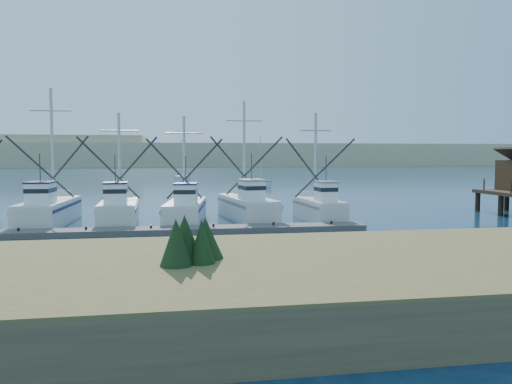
# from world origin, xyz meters

# --- Properties ---
(ground) EXTENTS (500.00, 500.00, 0.00)m
(ground) POSITION_xyz_m (0.00, 0.00, 0.00)
(ground) COLOR #0D2439
(ground) RESTS_ON ground
(shore_bank) EXTENTS (40.00, 10.00, 1.60)m
(shore_bank) POSITION_xyz_m (-8.00, -10.00, 0.80)
(shore_bank) COLOR #4C422D
(shore_bank) RESTS_ON ground
(floating_dock) EXTENTS (28.31, 2.16, 0.38)m
(floating_dock) POSITION_xyz_m (-9.89, 6.68, 0.19)
(floating_dock) COLOR #5A5650
(floating_dock) RESTS_ON ground
(dune_ridge) EXTENTS (360.00, 60.00, 10.00)m
(dune_ridge) POSITION_xyz_m (0.00, 210.00, 5.00)
(dune_ridge) COLOR tan
(dune_ridge) RESTS_ON ground
(trawler_fleet) EXTENTS (27.96, 8.99, 10.03)m
(trawler_fleet) POSITION_xyz_m (-10.12, 11.61, 1.00)
(trawler_fleet) COLOR silver
(trawler_fleet) RESTS_ON ground
(sailboat_near) EXTENTS (2.26, 6.42, 8.10)m
(sailboat_near) POSITION_xyz_m (5.70, 53.69, 0.49)
(sailboat_near) COLOR silver
(sailboat_near) RESTS_ON ground
(sailboat_far) EXTENTS (3.14, 5.28, 8.10)m
(sailboat_far) POSITION_xyz_m (-6.51, 71.77, 0.50)
(sailboat_far) COLOR silver
(sailboat_far) RESTS_ON ground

